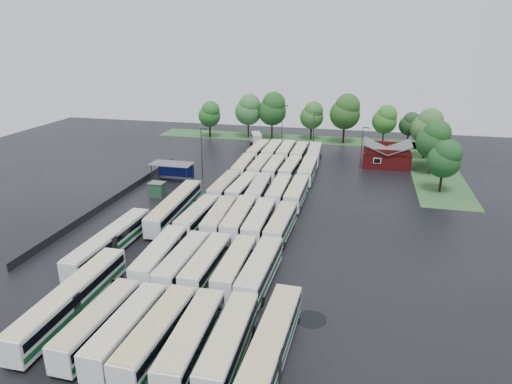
% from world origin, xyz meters
% --- Properties ---
extents(ground, '(160.00, 160.00, 0.00)m').
position_xyz_m(ground, '(0.00, 0.00, 0.00)').
color(ground, black).
rests_on(ground, ground).
extents(brick_building, '(10.07, 8.60, 5.39)m').
position_xyz_m(brick_building, '(24.00, 42.77, 1.87)').
color(brick_building, maroon).
rests_on(brick_building, ground).
extents(wash_shed, '(8.20, 4.20, 3.58)m').
position_xyz_m(wash_shed, '(-17.20, 22.02, 2.99)').
color(wash_shed, '#2D2D30').
rests_on(wash_shed, ground).
extents(utility_hut, '(2.70, 2.20, 2.62)m').
position_xyz_m(utility_hut, '(-16.20, 12.60, 1.32)').
color(utility_hut, '#21422A').
rests_on(utility_hut, ground).
extents(grass_strip_north, '(80.00, 10.00, 0.01)m').
position_xyz_m(grass_strip_north, '(2.00, 64.80, 0.01)').
color(grass_strip_north, '#2C5427').
rests_on(grass_strip_north, ground).
extents(grass_strip_east, '(10.00, 50.00, 0.01)m').
position_xyz_m(grass_strip_east, '(34.00, 42.80, 0.01)').
color(grass_strip_east, '#2C5427').
rests_on(grass_strip_east, ground).
extents(west_fence, '(0.10, 50.00, 1.20)m').
position_xyz_m(west_fence, '(-22.20, 8.00, 0.60)').
color(west_fence, '#2D2D30').
rests_on(west_fence, ground).
extents(bus_r0c0, '(2.83, 11.88, 3.29)m').
position_xyz_m(bus_r0c0, '(-4.28, -25.82, 1.81)').
color(bus_r0c0, white).
rests_on(bus_r0c0, ground).
extents(bus_r0c1, '(2.76, 11.94, 3.31)m').
position_xyz_m(bus_r0c1, '(-1.19, -26.02, 1.82)').
color(bus_r0c1, white).
rests_on(bus_r0c1, ground).
extents(bus_r0c2, '(3.00, 12.54, 3.47)m').
position_xyz_m(bus_r0c2, '(1.93, -26.28, 1.91)').
color(bus_r0c2, white).
rests_on(bus_r0c2, ground).
extents(bus_r0c3, '(3.00, 12.50, 3.46)m').
position_xyz_m(bus_r0c3, '(5.25, -26.20, 1.90)').
color(bus_r0c3, white).
rests_on(bus_r0c3, ground).
extents(bus_r0c4, '(2.84, 12.38, 3.43)m').
position_xyz_m(bus_r0c4, '(8.58, -25.90, 1.89)').
color(bus_r0c4, white).
rests_on(bus_r0c4, ground).
extents(bus_r1c0, '(3.16, 12.55, 3.46)m').
position_xyz_m(bus_r1c0, '(-4.24, -12.12, 1.91)').
color(bus_r1c0, white).
rests_on(bus_r1c0, ground).
extents(bus_r1c1, '(2.77, 12.01, 3.33)m').
position_xyz_m(bus_r1c1, '(-1.08, -12.66, 1.83)').
color(bus_r1c1, white).
rests_on(bus_r1c1, ground).
extents(bus_r1c2, '(2.67, 11.92, 3.31)m').
position_xyz_m(bus_r1c2, '(1.83, -12.47, 1.82)').
color(bus_r1c2, white).
rests_on(bus_r1c2, ground).
extents(bus_r1c3, '(2.60, 11.81, 3.28)m').
position_xyz_m(bus_r1c3, '(5.27, -12.22, 1.80)').
color(bus_r1c3, white).
rests_on(bus_r1c3, ground).
extents(bus_r1c4, '(2.96, 12.51, 3.47)m').
position_xyz_m(bus_r1c4, '(8.35, -12.67, 1.91)').
color(bus_r1c4, white).
rests_on(bus_r1c4, ground).
extents(bus_r2c0, '(2.90, 12.07, 3.34)m').
position_xyz_m(bus_r2c0, '(-4.30, 1.10, 1.84)').
color(bus_r2c0, white).
rests_on(bus_r2c0, ground).
extents(bus_r2c1, '(3.10, 12.01, 3.31)m').
position_xyz_m(bus_r2c1, '(-1.03, 1.28, 1.82)').
color(bus_r2c1, white).
rests_on(bus_r2c1, ground).
extents(bus_r2c2, '(3.07, 12.56, 3.47)m').
position_xyz_m(bus_r2c2, '(1.95, 1.53, 1.91)').
color(bus_r2c2, white).
rests_on(bus_r2c2, ground).
extents(bus_r2c3, '(2.87, 12.43, 3.45)m').
position_xyz_m(bus_r2c3, '(5.06, 1.34, 1.90)').
color(bus_r2c3, white).
rests_on(bus_r2c3, ground).
extents(bus_r2c4, '(2.83, 11.96, 3.31)m').
position_xyz_m(bus_r2c4, '(8.28, 1.06, 1.82)').
color(bus_r2c4, white).
rests_on(bus_r2c4, ground).
extents(bus_r3c0, '(2.68, 12.06, 3.35)m').
position_xyz_m(bus_r3c0, '(-4.38, 14.98, 1.84)').
color(bus_r3c0, white).
rests_on(bus_r3c0, ground).
extents(bus_r3c1, '(3.00, 11.90, 3.29)m').
position_xyz_m(bus_r3c1, '(-1.17, 15.12, 1.81)').
color(bus_r3c1, white).
rests_on(bus_r3c1, ground).
extents(bus_r3c2, '(3.13, 12.30, 3.40)m').
position_xyz_m(bus_r3c2, '(1.88, 14.46, 1.87)').
color(bus_r3c2, white).
rests_on(bus_r3c2, ground).
extents(bus_r3c3, '(2.71, 12.08, 3.36)m').
position_xyz_m(bus_r3c3, '(5.34, 14.82, 1.85)').
color(bus_r3c3, white).
rests_on(bus_r3c3, ground).
extents(bus_r3c4, '(2.65, 12.13, 3.37)m').
position_xyz_m(bus_r3c4, '(8.42, 14.99, 1.85)').
color(bus_r3c4, white).
rests_on(bus_r3c4, ground).
extents(bus_r4c0, '(2.97, 11.96, 3.31)m').
position_xyz_m(bus_r4c0, '(-4.48, 28.27, 1.82)').
color(bus_r4c0, white).
rests_on(bus_r4c0, ground).
extents(bus_r4c1, '(2.58, 11.88, 3.30)m').
position_xyz_m(bus_r4c1, '(-1.19, 28.60, 1.82)').
color(bus_r4c1, white).
rests_on(bus_r4c1, ground).
extents(bus_r4c2, '(2.56, 11.87, 3.30)m').
position_xyz_m(bus_r4c2, '(1.80, 28.49, 1.82)').
color(bus_r4c2, white).
rests_on(bus_r4c2, ground).
extents(bus_r4c3, '(2.90, 11.89, 3.29)m').
position_xyz_m(bus_r4c3, '(5.08, 28.74, 1.81)').
color(bus_r4c3, white).
rests_on(bus_r4c3, ground).
extents(bus_r4c4, '(2.76, 12.46, 3.46)m').
position_xyz_m(bus_r4c4, '(8.53, 28.61, 1.90)').
color(bus_r4c4, white).
rests_on(bus_r4c4, ground).
extents(bus_r5c0, '(2.95, 11.95, 3.30)m').
position_xyz_m(bus_r5c0, '(-4.55, 41.96, 1.82)').
color(bus_r5c0, white).
rests_on(bus_r5c0, ground).
extents(bus_r5c1, '(2.67, 12.35, 3.44)m').
position_xyz_m(bus_r5c1, '(-1.29, 41.91, 1.89)').
color(bus_r5c1, white).
rests_on(bus_r5c1, ground).
extents(bus_r5c2, '(2.82, 12.35, 3.43)m').
position_xyz_m(bus_r5c2, '(1.84, 41.99, 1.88)').
color(bus_r5c2, white).
rests_on(bus_r5c2, ground).
extents(bus_r5c3, '(2.62, 12.02, 3.34)m').
position_xyz_m(bus_r5c3, '(5.03, 41.67, 1.84)').
color(bus_r5c3, white).
rests_on(bus_r5c3, ground).
extents(bus_r5c4, '(3.13, 12.25, 3.38)m').
position_xyz_m(bus_r5c4, '(8.32, 41.71, 1.86)').
color(bus_r5c4, white).
rests_on(bus_r5c4, ground).
extents(artic_bus_west_a, '(2.68, 17.97, 3.33)m').
position_xyz_m(artic_bus_west_a, '(-9.19, -22.82, 1.85)').
color(artic_bus_west_a, white).
rests_on(artic_bus_west_a, ground).
extents(artic_bus_west_b, '(3.32, 18.59, 3.43)m').
position_xyz_m(artic_bus_west_b, '(-9.17, 4.08, 1.90)').
color(artic_bus_west_b, white).
rests_on(artic_bus_west_b, ground).
extents(artic_bus_west_c, '(2.79, 17.68, 3.27)m').
position_xyz_m(artic_bus_west_c, '(-12.47, -9.70, 1.82)').
color(artic_bus_west_c, white).
rests_on(artic_bus_west_c, ground).
extents(artic_bus_east, '(3.19, 18.62, 3.44)m').
position_xyz_m(artic_bus_east, '(12.21, -26.77, 1.91)').
color(artic_bus_east, white).
rests_on(artic_bus_east, ground).
extents(minibus, '(4.15, 6.65, 2.73)m').
position_xyz_m(minibus, '(-8.57, 56.70, 1.51)').
color(minibus, silver).
rests_on(minibus, ground).
extents(tree_north_0, '(6.09, 6.09, 10.09)m').
position_xyz_m(tree_north_0, '(-22.78, 61.14, 6.49)').
color(tree_north_0, black).
rests_on(tree_north_0, ground).
extents(tree_north_1, '(7.26, 7.26, 12.02)m').
position_xyz_m(tree_north_1, '(-12.33, 63.46, 7.73)').
color(tree_north_1, '#332413').
rests_on(tree_north_1, ground).
extents(tree_north_2, '(7.70, 7.70, 12.76)m').
position_xyz_m(tree_north_2, '(-5.62, 63.47, 8.21)').
color(tree_north_2, '#331F12').
rests_on(tree_north_2, ground).
extents(tree_north_3, '(6.31, 6.31, 10.45)m').
position_xyz_m(tree_north_3, '(5.03, 64.54, 6.72)').
color(tree_north_3, black).
rests_on(tree_north_3, ground).
extents(tree_north_4, '(7.86, 7.86, 13.02)m').
position_xyz_m(tree_north_4, '(13.87, 62.31, 8.37)').
color(tree_north_4, black).
rests_on(tree_north_4, ground).
extents(tree_north_5, '(6.27, 6.27, 10.38)m').
position_xyz_m(tree_north_5, '(23.90, 62.83, 6.68)').
color(tree_north_5, '#36281B').
rests_on(tree_north_5, ground).
extents(tree_north_6, '(5.20, 5.20, 8.62)m').
position_xyz_m(tree_north_6, '(30.18, 64.26, 5.54)').
color(tree_north_6, black).
rests_on(tree_north_6, ground).
extents(tree_east_0, '(5.95, 5.95, 9.85)m').
position_xyz_m(tree_east_0, '(33.32, 26.81, 6.33)').
color(tree_east_0, black).
rests_on(tree_east_0, ground).
extents(tree_east_1, '(6.81, 6.81, 11.28)m').
position_xyz_m(tree_east_1, '(32.78, 38.49, 7.26)').
color(tree_east_1, '#342819').
rests_on(tree_east_1, ground).
extents(tree_east_2, '(5.51, 5.51, 9.12)m').
position_xyz_m(tree_east_2, '(33.00, 43.75, 5.86)').
color(tree_east_2, black).
rests_on(tree_east_2, ground).
extents(tree_east_3, '(7.03, 7.03, 11.64)m').
position_xyz_m(tree_east_3, '(32.89, 50.99, 7.49)').
color(tree_east_3, black).
rests_on(tree_east_3, ground).
extents(tree_east_4, '(4.99, 4.99, 8.27)m').
position_xyz_m(tree_east_4, '(32.49, 62.24, 5.32)').
color(tree_east_4, black).
rests_on(tree_east_4, ground).
extents(lamp_post_ne, '(1.41, 0.27, 9.12)m').
position_xyz_m(lamp_post_ne, '(18.69, 38.55, 5.30)').
color(lamp_post_ne, '#2D2D30').
rests_on(lamp_post_ne, ground).
extents(lamp_post_nw, '(1.57, 0.31, 10.19)m').
position_xyz_m(lamp_post_nw, '(-11.88, 24.61, 5.92)').
color(lamp_post_nw, '#2D2D30').
rests_on(lamp_post_nw, ground).
extents(lamp_post_back_w, '(1.63, 0.32, 10.57)m').
position_xyz_m(lamp_post_back_w, '(-1.32, 54.89, 6.14)').
color(lamp_post_back_w, '#2D2D30').
rests_on(lamp_post_back_w, ground).
extents(lamp_post_back_e, '(1.46, 0.28, 9.48)m').
position_xyz_m(lamp_post_back_e, '(6.85, 53.53, 5.51)').
color(lamp_post_back_e, '#2D2D30').
rests_on(lamp_post_back_e, ground).
extents(puddle_0, '(5.42, 5.42, 0.01)m').
position_xyz_m(puddle_0, '(-1.18, -20.26, 0.00)').
color(puddle_0, black).
rests_on(puddle_0, ground).
extents(puddle_1, '(4.15, 4.15, 0.01)m').
position_xyz_m(puddle_1, '(5.18, -19.22, 0.00)').
color(puddle_1, black).
rests_on(puddle_1, ground).
extents(puddle_2, '(7.56, 7.56, 0.01)m').
position_xyz_m(puddle_2, '(-8.07, 0.08, 0.00)').
color(puddle_2, black).
rests_on(puddle_2, ground).
extents(puddle_3, '(2.98, 2.98, 0.01)m').
position_xyz_m(puddle_3, '(7.36, -3.81, 0.00)').
color(puddle_3, black).
rests_on(puddle_3, ground).
extents(puddle_4, '(3.20, 3.20, 0.01)m').
position_xyz_m(puddle_4, '(14.92, -17.98, 0.00)').
color(puddle_4, black).
rests_on(puddle_4, ground).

